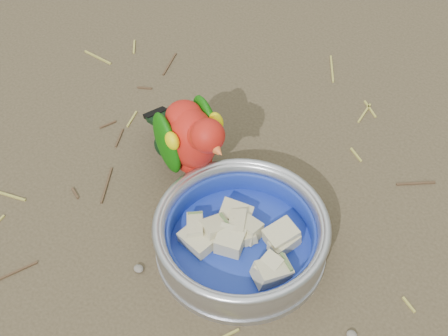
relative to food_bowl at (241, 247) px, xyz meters
The scene contains 6 objects.
ground 0.03m from the food_bowl, 129.98° to the right, with size 60.00×60.00×0.00m, color #4B3E2B.
food_bowl is the anchor object (origin of this frame).
bowl_wall 0.03m from the food_bowl, ahead, with size 0.24×0.24×0.04m, color #B2B2BA, non-canonical shape.
fruit_wedges 0.02m from the food_bowl, 116.57° to the left, with size 0.14×0.14×0.03m, color #C5BA8D, non-canonical shape.
lory_parrot 0.16m from the food_bowl, 153.96° to the left, with size 0.09×0.19×0.15m, color red, non-canonical shape.
ground_debris 0.07m from the food_bowl, 76.72° to the left, with size 0.90×0.80×0.01m, color #AA9F43, non-canonical shape.
Camera 1 is at (0.32, -0.43, 0.79)m, focal length 55.00 mm.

